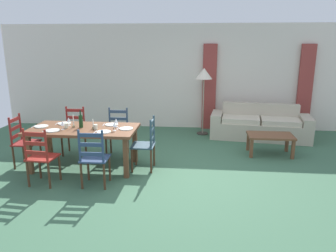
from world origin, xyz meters
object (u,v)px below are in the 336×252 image
(dining_chair_far_right, at_px, (117,132))
(dining_chair_head_east, at_px, (146,144))
(dining_chair_near_left, at_px, (41,157))
(wine_glass_far_right, at_px, (116,121))
(dining_table, at_px, (84,133))
(wine_glass_near_left, at_px, (62,123))
(wine_glass_far_left, at_px, (69,120))
(coffee_table, at_px, (270,138))
(dining_chair_far_left, at_px, (74,131))
(coffee_cup_secondary, at_px, (66,126))
(coffee_cup_primary, at_px, (96,127))
(standing_lamp, at_px, (204,78))
(couch, at_px, (260,126))
(wine_bottle, at_px, (81,121))
(dining_chair_head_west, at_px, (23,141))
(dining_chair_near_right, at_px, (94,158))
(wine_glass_near_right, at_px, (114,125))

(dining_chair_far_right, relative_size, dining_chair_head_east, 1.00)
(dining_chair_near_left, bearing_deg, wine_glass_far_right, 42.43)
(dining_table, xyz_separation_m, wine_glass_far_right, (0.57, 0.12, 0.20))
(wine_glass_near_left, bearing_deg, wine_glass_far_left, 89.93)
(coffee_table, bearing_deg, dining_chair_far_left, -175.56)
(wine_glass_far_left, height_order, coffee_cup_secondary, wine_glass_far_left)
(coffee_cup_primary, xyz_separation_m, standing_lamp, (1.89, 2.54, 0.62))
(dining_table, relative_size, dining_chair_near_left, 1.98)
(couch, bearing_deg, coffee_cup_secondary, -148.58)
(wine_bottle, bearing_deg, dining_chair_near_left, -114.52)
(dining_chair_near_left, bearing_deg, dining_chair_head_west, 133.40)
(wine_glass_near_left, bearing_deg, coffee_cup_secondary, 80.49)
(coffee_table, bearing_deg, coffee_cup_primary, -160.67)
(dining_chair_near_right, xyz_separation_m, couch, (3.07, 3.04, -0.19))
(wine_glass_near_right, xyz_separation_m, coffee_cup_primary, (-0.35, 0.06, -0.07))
(dining_chair_near_left, relative_size, dining_chair_head_east, 1.00)
(coffee_cup_primary, bearing_deg, wine_glass_near_left, -172.81)
(dining_chair_head_east, distance_m, wine_glass_near_left, 1.50)
(dining_chair_head_east, bearing_deg, dining_chair_near_left, -152.09)
(dining_chair_near_right, relative_size, wine_glass_near_right, 5.96)
(wine_glass_far_left, relative_size, coffee_table, 0.18)
(dining_chair_head_west, height_order, coffee_table, dining_chair_head_west)
(dining_chair_head_west, bearing_deg, standing_lamp, 37.20)
(coffee_table, bearing_deg, wine_bottle, -163.81)
(dining_chair_far_left, bearing_deg, dining_chair_far_right, -1.95)
(wine_glass_near_left, xyz_separation_m, wine_glass_near_right, (0.92, 0.01, 0.00))
(dining_chair_far_right, height_order, dining_chair_head_east, same)
(wine_glass_far_left, bearing_deg, coffee_cup_secondary, -83.78)
(dining_chair_far_left, bearing_deg, wine_glass_near_left, -79.11)
(dining_chair_head_west, bearing_deg, dining_chair_near_right, -24.86)
(dining_table, relative_size, wine_glass_near_left, 11.80)
(dining_chair_head_east, height_order, wine_bottle, wine_bottle)
(coffee_cup_primary, relative_size, coffee_table, 0.10)
(wine_glass_near_left, relative_size, wine_glass_near_right, 1.00)
(wine_glass_near_left, height_order, couch, wine_glass_near_left)
(dining_chair_head_east, xyz_separation_m, wine_glass_far_left, (-1.44, 0.09, 0.38))
(wine_glass_far_left, distance_m, standing_lamp, 3.44)
(wine_glass_far_right, bearing_deg, wine_bottle, -171.93)
(dining_chair_near_left, distance_m, dining_chair_head_east, 1.75)
(dining_chair_head_east, relative_size, couch, 0.41)
(dining_chair_head_east, distance_m, couch, 3.28)
(standing_lamp, bearing_deg, dining_chair_head_east, -112.78)
(dining_table, bearing_deg, coffee_cup_primary, -16.55)
(coffee_cup_secondary, xyz_separation_m, standing_lamp, (2.44, 2.50, 0.62))
(couch, bearing_deg, dining_table, -146.97)
(dining_chair_far_left, relative_size, couch, 0.41)
(dining_chair_far_left, distance_m, wine_bottle, 0.93)
(coffee_cup_primary, bearing_deg, standing_lamp, 53.35)
(dining_chair_head_west, relative_size, wine_glass_far_right, 5.96)
(dining_table, bearing_deg, wine_bottle, 146.46)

